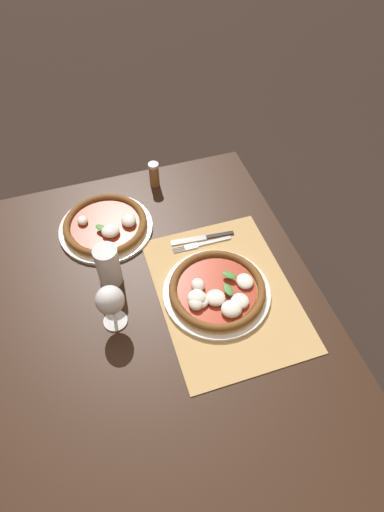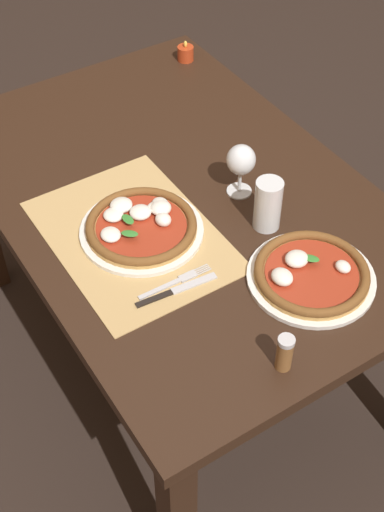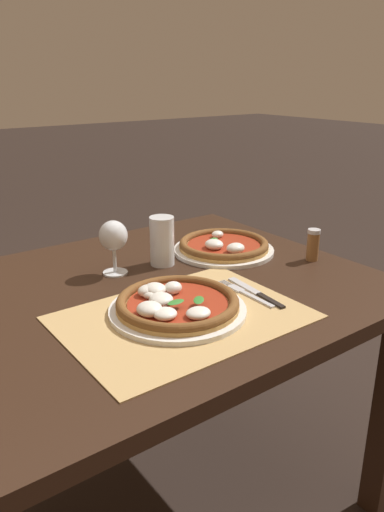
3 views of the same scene
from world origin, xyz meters
TOP-DOWN VIEW (x-y plane):
  - ground_plane at (0.00, 0.00)m, footprint 24.00×24.00m
  - dining_table at (0.00, 0.00)m, footprint 1.44×0.96m
  - paper_placemat at (0.09, -0.20)m, footprint 0.55×0.40m
  - pizza_near at (0.09, -0.17)m, footprint 0.32×0.32m
  - pizza_far at (0.46, 0.10)m, footprint 0.32×0.32m
  - wine_glass at (0.10, 0.14)m, footprint 0.08×0.08m
  - pint_glass at (0.24, 0.12)m, footprint 0.07×0.07m
  - fork at (0.29, -0.19)m, footprint 0.02×0.20m
  - knife at (0.32, -0.20)m, footprint 0.04×0.22m
  - votive_candle at (-0.57, 0.39)m, footprint 0.06×0.06m
  - pepper_shaker at (0.63, -0.12)m, footprint 0.04×0.04m

SIDE VIEW (x-z plane):
  - ground_plane at x=0.00m, z-range 0.00..0.00m
  - dining_table at x=0.00m, z-range 0.28..1.02m
  - paper_placemat at x=0.09m, z-range 0.74..0.74m
  - fork at x=0.29m, z-range 0.74..0.75m
  - knife at x=0.32m, z-range 0.74..0.75m
  - pizza_far at x=0.46m, z-range 0.73..0.79m
  - votive_candle at x=-0.57m, z-range 0.73..0.80m
  - pizza_near at x=0.09m, z-range 0.74..0.79m
  - pepper_shaker at x=0.63m, z-range 0.74..0.84m
  - pint_glass at x=0.24m, z-range 0.74..0.88m
  - wine_glass at x=0.10m, z-range 0.77..0.92m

